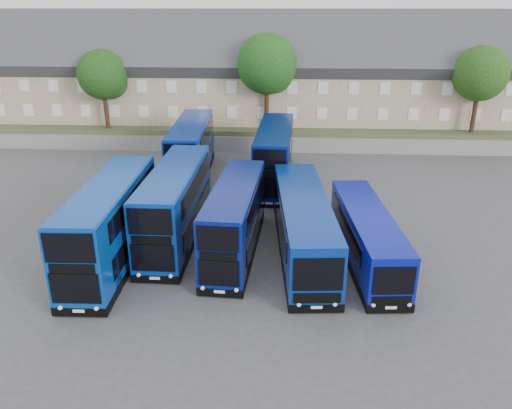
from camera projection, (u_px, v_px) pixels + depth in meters
The scene contains 14 objects.
ground at pixel (214, 273), 27.31m from camera, with size 120.00×120.00×0.00m, color #47474C.
retaining_wall at pixel (246, 144), 49.24m from camera, with size 70.00×0.40×1.50m, color slate.
earth_bank at pixel (252, 120), 58.40m from camera, with size 80.00×20.00×2.00m, color #3D4828.
terrace_row at pixel (278, 76), 52.45m from camera, with size 60.00×10.40×11.20m.
dd_front_left at pixel (111, 225), 27.79m from camera, with size 2.86×11.49×4.55m.
dd_front_mid at pixel (176, 206), 30.48m from camera, with size 2.72×11.30×4.48m.
dd_front_right at pixel (235, 221), 28.87m from camera, with size 3.03×10.45×4.10m.
dd_rear_left at pixel (192, 151), 41.64m from camera, with size 3.08×11.58×4.57m.
dd_rear_right at pixel (274, 156), 40.22m from camera, with size 3.12×11.53×4.54m.
coach_east_a at pixel (303, 226), 28.87m from camera, with size 3.58×12.88×3.48m.
coach_east_b at pixel (367, 237), 28.07m from camera, with size 3.10×10.99×2.97m.
tree_west at pixel (104, 77), 48.56m from camera, with size 4.80×4.80×7.65m.
tree_mid at pixel (269, 66), 47.87m from camera, with size 5.76×5.76×9.18m.
tree_east at pixel (482, 76), 46.68m from camera, with size 5.12×5.12×8.16m.
Camera 1 is at (3.54, -23.75, 13.71)m, focal length 35.00 mm.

